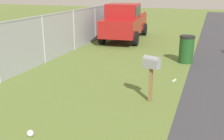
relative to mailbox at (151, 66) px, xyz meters
The scene contains 6 objects.
mailbox is the anchor object (origin of this frame).
pickup_truck 8.82m from the mailbox, 22.25° to the left, with size 5.17×2.46×2.09m.
trash_bin 4.38m from the mailbox, ahead, with size 0.61×0.61×1.10m.
fence_section 5.39m from the mailbox, 64.59° to the left, with size 15.38×0.07×1.92m.
litter_bag_far_scatter 3.39m from the mailbox, 143.67° to the left, with size 0.14×0.14×0.14m, color silver.
litter_bottle_midfield_b 2.09m from the mailbox, 12.55° to the right, with size 0.07×0.07×0.22m, color #B2D8BF.
Camera 1 is at (0.32, -2.33, 2.97)m, focal length 42.91 mm.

